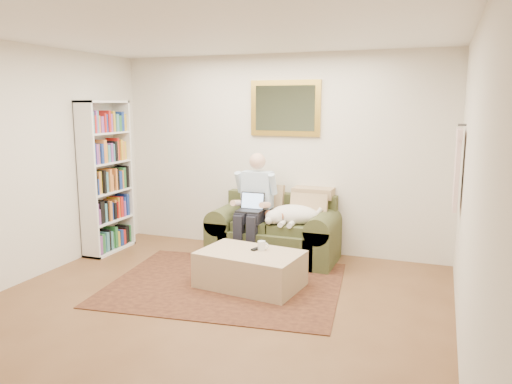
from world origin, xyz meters
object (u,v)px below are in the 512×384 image
Objects in this scene: sleeping_dog at (295,215)px; seated_man at (253,208)px; coffee_mug at (262,246)px; bookshelf at (106,177)px; laptop at (251,206)px; ottoman at (250,269)px; sofa at (274,237)px.

seated_man is at bearing -172.87° from sleeping_dog.
sleeping_dog reaches higher than coffee_mug.
seated_man is 0.67× the size of bookshelf.
laptop is 3.10× the size of coffee_mug.
seated_man is at bearing 109.21° from ottoman.
laptop is 0.55m from sleeping_dog.
sleeping_dog is at bearing 8.71° from bookshelf.
bookshelf is at bearing -168.14° from sofa.
seated_man is (-0.24, -0.15, 0.40)m from sofa.
laptop is at bearing -138.98° from sofa.
sofa is 1.49× the size of ottoman.
laptop is at bearing 118.75° from coffee_mug.
sofa reaches higher than sleeping_dog.
sofa is at bearing 11.86° from bookshelf.
ottoman is 0.54× the size of bookshelf.
coffee_mug is 2.48m from bookshelf.
ottoman is at bearing -85.75° from sofa.
sofa is at bearing 94.25° from ottoman.
sleeping_dog is 1.08m from ottoman.
ottoman is (0.32, -0.91, -0.48)m from seated_man.
laptop reaches higher than sleeping_dog.
sofa is at bearing 31.45° from seated_man.
bookshelf reaches higher than laptop.
laptop reaches higher than ottoman.
ottoman is at bearing -69.51° from laptop.
seated_man is 0.94m from coffee_mug.
laptop is 0.16× the size of bookshelf.
sofa is 0.45m from sleeping_dog.
ottoman is 0.28m from coffee_mug.
coffee_mug reaches higher than ottoman.
bookshelf is (-2.19, -0.46, 0.72)m from sofa.
bookshelf reaches higher than seated_man.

